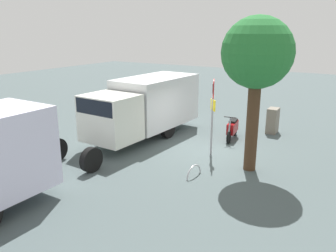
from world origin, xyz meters
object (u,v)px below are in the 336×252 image
stop_sign (213,105)px  street_tree (257,56)px  box_truck_near (143,105)px  bike_rack_hoop (194,176)px  motorcycle (232,128)px  utility_cabinet (273,121)px

stop_sign → street_tree: 2.72m
box_truck_near → bike_rack_hoop: size_ratio=9.28×
motorcycle → street_tree: (3.01, 1.83, 3.52)m
motorcycle → utility_cabinet: utility_cabinet is taller
stop_sign → utility_cabinet: (-4.40, 1.23, -1.44)m
stop_sign → utility_cabinet: bearing=164.3°
motorcycle → street_tree: size_ratio=0.34×
box_truck_near → street_tree: (1.09, 5.44, 2.50)m
bike_rack_hoop → utility_cabinet: bearing=172.4°
stop_sign → bike_rack_hoop: 3.03m
utility_cabinet → bike_rack_hoop: 6.68m
box_truck_near → motorcycle: box_truck_near is taller
motorcycle → street_tree: 4.98m
stop_sign → utility_cabinet: stop_sign is taller
box_truck_near → utility_cabinet: 6.32m
bike_rack_hoop → street_tree: bearing=138.8°
box_truck_near → motorcycle: bearing=120.8°
motorcycle → stop_sign: stop_sign is taller
street_tree → utility_cabinet: size_ratio=4.38×
stop_sign → bike_rack_hoop: (2.19, 0.35, -2.06)m
box_truck_near → bike_rack_hoop: (2.71, 4.02, -1.54)m
box_truck_near → utility_cabinet: (-3.87, 4.90, -0.93)m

